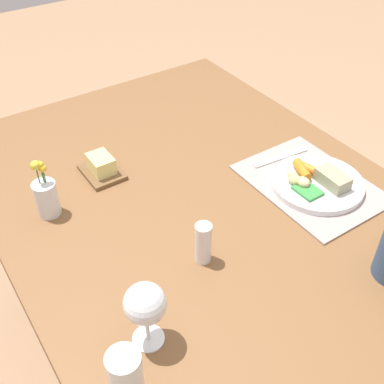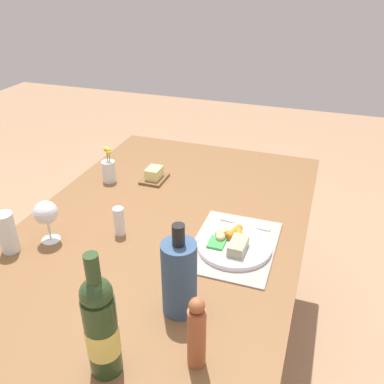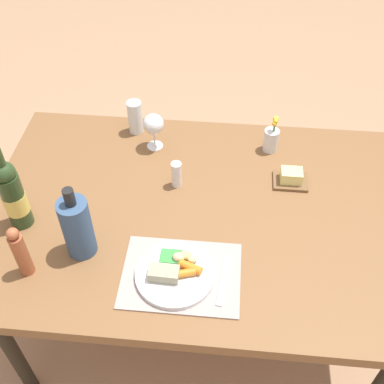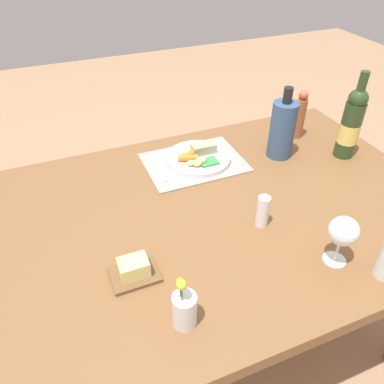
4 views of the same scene
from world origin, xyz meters
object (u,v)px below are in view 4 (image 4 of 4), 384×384
at_px(knife, 161,167).
at_px(pepper_mill, 300,115).
at_px(cooler_bottle, 282,129).
at_px(butter_dish, 134,270).
at_px(salt_shaker, 263,211).
at_px(wine_glass, 343,232).
at_px(flower_vase, 184,308).
at_px(dinner_plate, 198,157).
at_px(wine_bottle, 351,124).
at_px(dining_table, 214,222).

xyz_separation_m(knife, pepper_mill, (-0.63, -0.02, 0.09)).
distance_m(cooler_bottle, butter_dish, 0.81).
height_order(salt_shaker, wine_glass, wine_glass).
distance_m(knife, butter_dish, 0.53).
height_order(wine_glass, butter_dish, wine_glass).
relative_size(flower_vase, pepper_mill, 0.79).
bearing_deg(butter_dish, salt_shaker, -173.04).
relative_size(dinner_plate, wine_glass, 1.62).
xyz_separation_m(pepper_mill, wine_bottle, (-0.09, 0.20, 0.04)).
bearing_deg(wine_glass, pepper_mill, -116.05).
bearing_deg(wine_glass, dining_table, -56.54).
bearing_deg(dining_table, cooler_bottle, -151.10).
relative_size(dining_table, flower_vase, 9.65).
height_order(dining_table, pepper_mill, pepper_mill).
bearing_deg(cooler_bottle, flower_vase, 42.12).
xyz_separation_m(pepper_mill, wine_glass, (0.32, 0.65, 0.01)).
height_order(dinner_plate, pepper_mill, pepper_mill).
bearing_deg(butter_dish, knife, -116.33).
relative_size(pepper_mill, wine_bottle, 0.61).
xyz_separation_m(dining_table, wine_glass, (-0.22, 0.34, 0.17)).
height_order(dinner_plate, cooler_bottle, cooler_bottle).
height_order(wine_bottle, butter_dish, wine_bottle).
xyz_separation_m(knife, butter_dish, (0.23, 0.47, 0.02)).
relative_size(flower_vase, salt_shaker, 1.52).
height_order(dinner_plate, flower_vase, flower_vase).
distance_m(pepper_mill, salt_shaker, 0.62).
xyz_separation_m(pepper_mill, cooler_bottle, (0.16, 0.10, 0.02)).
bearing_deg(salt_shaker, pepper_mill, -134.82).
distance_m(salt_shaker, cooler_bottle, 0.44).
bearing_deg(pepper_mill, dinner_plate, 2.94).
xyz_separation_m(flower_vase, butter_dish, (0.07, -0.19, -0.03)).
xyz_separation_m(dinner_plate, salt_shaker, (-0.04, 0.41, 0.03)).
bearing_deg(salt_shaker, dining_table, -48.90).
relative_size(dining_table, dinner_plate, 6.22).
distance_m(dining_table, flower_vase, 0.45).
xyz_separation_m(dining_table, butter_dish, (0.32, 0.18, 0.08)).
bearing_deg(dinner_plate, butter_dish, 50.15).
relative_size(wine_glass, butter_dish, 1.21).
distance_m(wine_glass, cooler_bottle, 0.57).
bearing_deg(knife, flower_vase, 81.93).
height_order(pepper_mill, wine_bottle, wine_bottle).
bearing_deg(butter_dish, wine_glass, 163.50).
distance_m(flower_vase, wine_glass, 0.48).
xyz_separation_m(knife, salt_shaker, (-0.20, 0.42, 0.05)).
height_order(pepper_mill, salt_shaker, pepper_mill).
bearing_deg(knife, salt_shaker, 120.76).
bearing_deg(wine_glass, cooler_bottle, -106.50).
bearing_deg(dining_table, wine_bottle, -169.72).
relative_size(wine_glass, cooler_bottle, 0.55).
xyz_separation_m(dining_table, knife, (0.09, -0.30, 0.07)).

